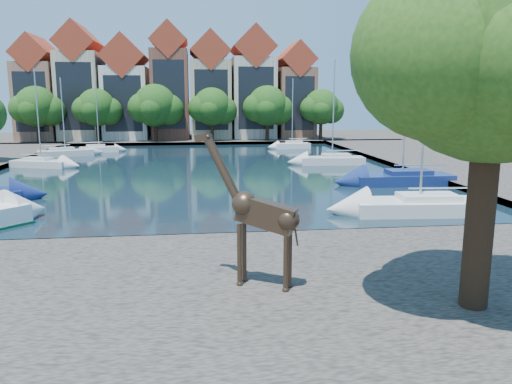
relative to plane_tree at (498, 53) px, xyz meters
The scene contains 27 objects.
ground 14.07m from the plane_tree, 130.22° to the left, with size 160.00×160.00×0.00m, color #38332B.
water_basin 34.72m from the plane_tree, 102.99° to the left, with size 38.00×50.00×0.08m, color black.
near_quay 10.82m from the plane_tree, 165.24° to the left, with size 50.00×14.00×0.50m, color #544F49.
far_quay 65.87m from the plane_tree, 96.68° to the left, with size 60.00×16.00×0.50m, color #544F49.
right_quay 38.04m from the plane_tree, 62.22° to the left, with size 14.00×52.00×0.50m, color #544F49.
plane_tree is the anchor object (origin of this frame).
townhouse_west_end 71.84m from the plane_tree, 115.22° to the left, with size 5.44×9.18×14.93m.
townhouse_west_mid 69.50m from the plane_tree, 110.74° to the left, with size 5.94×9.18×16.79m.
townhouse_west_inner 67.47m from the plane_tree, 105.57° to the left, with size 6.43×9.18×15.15m.
townhouse_center 66.03m from the plane_tree, 100.13° to the left, with size 5.44×9.18×16.93m.
townhouse_east_inner 65.24m from the plane_tree, 94.94° to the left, with size 5.94×9.18×15.79m.
townhouse_east_mid 65.00m from the plane_tree, 89.22° to the left, with size 6.43×9.18×16.65m.
townhouse_east_end 65.41m from the plane_tree, 83.52° to the left, with size 5.44×9.18×14.43m.
far_tree_far_west 66.46m from the plane_tree, 116.38° to the left, with size 7.28×5.60×7.68m.
far_tree_west 63.33m from the plane_tree, 109.89° to the left, with size 6.76×5.20×7.36m.
far_tree_mid_west 61.06m from the plane_tree, 102.79° to the left, with size 7.80×6.00×8.00m.
far_tree_mid_east 59.81m from the plane_tree, 95.30° to the left, with size 7.02×5.40×7.52m.
far_tree_east 59.60m from the plane_tree, 87.60° to the left, with size 7.54×5.80×7.84m.
far_tree_far_east 60.47m from the plane_tree, 80.01° to the left, with size 6.76×5.20×7.36m.
giraffe_statue 8.16m from the plane_tree, 158.75° to the left, with size 3.21×1.86×4.91m.
sailboat_left_c 43.24m from the plane_tree, 122.02° to the left, with size 5.90×3.69×9.14m.
sailboat_left_d 53.20m from the plane_tree, 111.84° to the left, with size 4.71×2.46×8.43m.
sailboat_left_e 51.03m from the plane_tree, 116.58° to the left, with size 6.19×4.10×8.65m.
sailboat_right_a 15.61m from the plane_tree, 71.70° to the left, with size 7.57×3.14×12.22m.
sailboat_right_b 24.84m from the plane_tree, 71.96° to the left, with size 7.39×2.61×12.66m.
sailboat_right_c 35.77m from the plane_tree, 81.36° to the left, with size 6.29×2.55×10.03m.
sailboat_right_d 51.40m from the plane_tree, 85.06° to the left, with size 4.79×2.23×8.88m.
Camera 1 is at (-0.50, -21.90, 6.49)m, focal length 35.00 mm.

